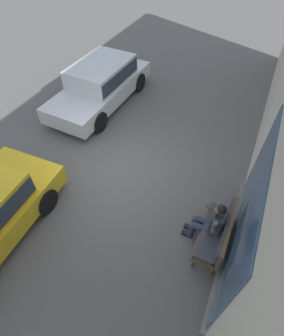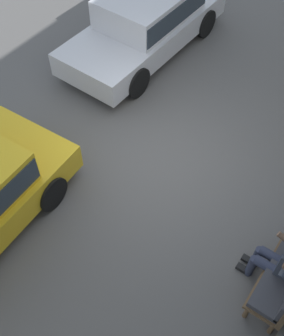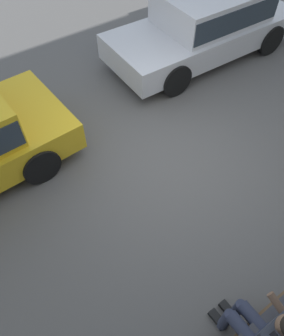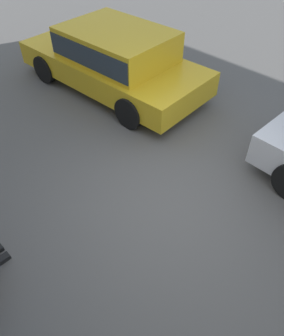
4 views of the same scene
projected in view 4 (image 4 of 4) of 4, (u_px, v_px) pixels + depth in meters
ground_plane at (168, 205)px, 5.01m from camera, size 60.00×60.00×0.00m
parked_car_mid at (114, 57)px, 7.06m from camera, size 4.42×2.11×1.36m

